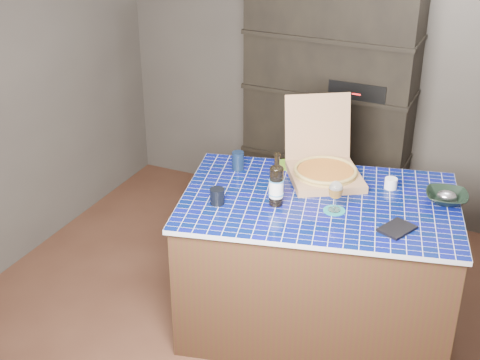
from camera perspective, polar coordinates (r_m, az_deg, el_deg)
The scene contains 14 objects.
room at distance 3.51m, azimuth 0.30°, elevation 3.51°, with size 3.50×3.50×3.50m.
shelving_unit at distance 4.97m, azimuth 7.64°, elevation 6.15°, with size 1.20×0.41×1.80m.
kitchen_island at distance 4.00m, azimuth 6.51°, elevation -7.01°, with size 1.73×1.31×0.85m.
pizza_box at distance 4.00m, azimuth 7.21°, elevation 0.96°, with size 0.60×0.63×0.44m.
mead_bottle at distance 3.65m, azimuth 3.12°, elevation -0.39°, with size 0.08×0.08×0.31m.
teal_trivet at distance 3.67m, azimuth 8.05°, elevation -2.60°, with size 0.12×0.12×0.01m, color #167275.
wine_glass at distance 3.62m, azimuth 8.17°, elevation -0.91°, with size 0.08×0.08×0.17m.
tumbler at distance 3.69m, azimuth -1.95°, elevation -1.39°, with size 0.08×0.08×0.09m, color black.
dvd_case at distance 3.56m, azimuth 13.25°, elevation -4.06°, with size 0.13×0.19×0.01m, color black.
bowl at distance 3.89m, azimuth 17.22°, elevation -1.41°, with size 0.23×0.23×0.06m, color black.
foil_contents at distance 3.89m, azimuth 17.24°, elevation -1.26°, with size 0.11×0.09×0.05m, color #B4B3BF.
white_jar at distance 3.96m, azimuth 12.75°, elevation -0.28°, with size 0.07×0.07×0.06m, color white.
navy_cup at distance 4.08m, azimuth -0.18°, elevation 1.66°, with size 0.07×0.07×0.11m, color black.
green_trivet at distance 4.16m, azimuth 4.08°, elevation 1.30°, with size 0.16×0.16×0.01m, color #5F9920.
Camera 1 is at (1.32, -2.94, 2.64)m, focal length 50.00 mm.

